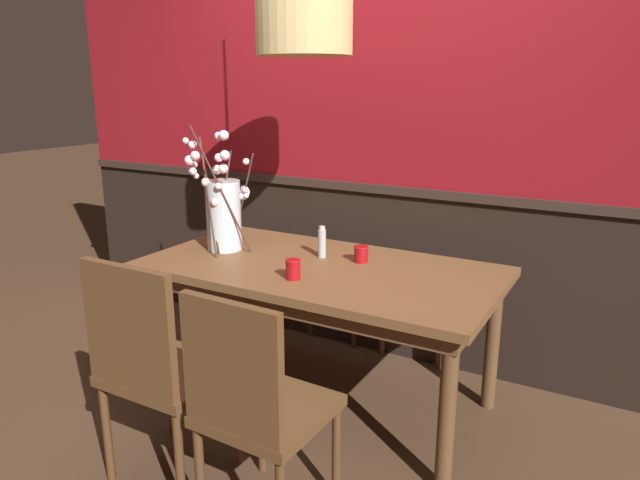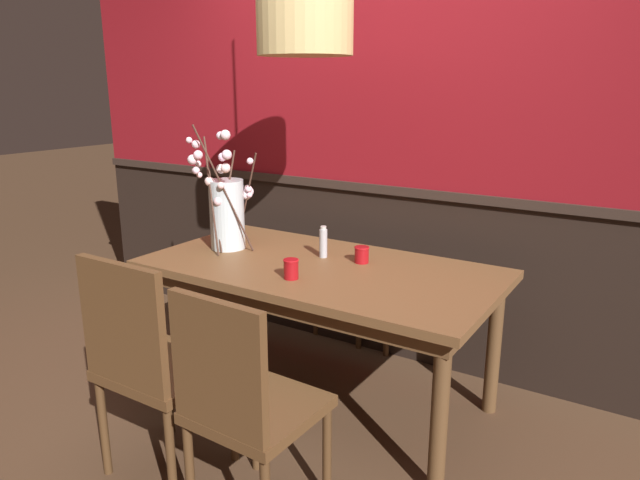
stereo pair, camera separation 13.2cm
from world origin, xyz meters
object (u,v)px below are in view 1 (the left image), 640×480
(dining_table, at_px, (320,281))
(chair_far_side_left, at_px, (351,257))
(chair_far_side_right, at_px, (427,267))
(pendant_lamp, at_px, (304,28))
(candle_holder_nearer_edge, at_px, (293,269))
(condiment_bottle, at_px, (322,242))
(chair_near_side_right, at_px, (255,402))
(vase_with_blossoms, at_px, (224,213))
(candle_holder_nearer_center, at_px, (361,254))
(chair_near_side_left, at_px, (155,362))

(dining_table, xyz_separation_m, chair_far_side_left, (-0.27, 0.89, -0.15))
(chair_far_side_right, xyz_separation_m, pendant_lamp, (-0.35, -0.86, 1.34))
(candle_holder_nearer_edge, bearing_deg, condiment_bottle, 98.60)
(dining_table, height_order, chair_far_side_right, chair_far_side_right)
(chair_far_side_left, distance_m, candle_holder_nearer_edge, 1.20)
(candle_holder_nearer_edge, bearing_deg, chair_near_side_right, -69.24)
(vase_with_blossoms, bearing_deg, chair_far_side_right, 46.45)
(dining_table, bearing_deg, condiment_bottle, 115.42)
(condiment_bottle, height_order, pendant_lamp, pendant_lamp)
(chair_far_side_left, xyz_separation_m, candle_holder_nearer_center, (0.42, -0.74, 0.27))
(chair_near_side_right, bearing_deg, vase_with_blossoms, 132.95)
(chair_far_side_right, distance_m, candle_holder_nearer_edge, 1.19)
(chair_far_side_left, bearing_deg, dining_table, -73.11)
(dining_table, xyz_separation_m, candle_holder_nearer_center, (0.15, 0.15, 0.13))
(chair_near_side_left, bearing_deg, candle_holder_nearer_edge, 69.48)
(dining_table, bearing_deg, chair_near_side_left, -105.57)
(dining_table, height_order, chair_far_side_left, chair_far_side_left)
(condiment_bottle, bearing_deg, chair_near_side_right, -73.45)
(condiment_bottle, bearing_deg, pendant_lamp, -109.49)
(chair_near_side_right, relative_size, chair_far_side_right, 1.00)
(dining_table, bearing_deg, chair_near_side_right, -74.80)
(dining_table, xyz_separation_m, candle_holder_nearer_edge, (-0.01, -0.24, 0.13))
(chair_near_side_left, height_order, pendant_lamp, pendant_lamp)
(candle_holder_nearer_center, bearing_deg, candle_holder_nearer_edge, -111.88)
(chair_near_side_right, distance_m, condiment_bottle, 1.12)
(chair_far_side_left, xyz_separation_m, condiment_bottle, (0.21, -0.77, 0.31))
(chair_near_side_left, xyz_separation_m, condiment_bottle, (0.19, 1.02, 0.28))
(chair_far_side_left, height_order, candle_holder_nearer_center, chair_far_side_left)
(candle_holder_nearer_center, bearing_deg, pendant_lamp, -153.45)
(chair_far_side_right, bearing_deg, pendant_lamp, -112.20)
(chair_near_side_right, xyz_separation_m, chair_near_side_left, (-0.49, 0.01, 0.03))
(pendant_lamp, bearing_deg, candle_holder_nearer_center, 26.55)
(chair_far_side_left, xyz_separation_m, candle_holder_nearer_edge, (0.27, -1.14, 0.28))
(vase_with_blossoms, bearing_deg, chair_near_side_right, -47.05)
(candle_holder_nearer_center, bearing_deg, chair_near_side_right, -84.98)
(chair_near_side_right, distance_m, vase_with_blossoms, 1.30)
(chair_far_side_left, bearing_deg, chair_near_side_right, -73.96)
(dining_table, relative_size, condiment_bottle, 10.59)
(dining_table, xyz_separation_m, vase_with_blossoms, (-0.59, -0.00, 0.28))
(chair_near_side_right, bearing_deg, candle_holder_nearer_edge, 110.76)
(chair_far_side_left, bearing_deg, condiment_bottle, -74.64)
(chair_near_side_right, height_order, candle_holder_nearer_center, chair_near_side_right)
(chair_near_side_right, bearing_deg, dining_table, 105.20)
(dining_table, height_order, candle_holder_nearer_edge, candle_holder_nearer_edge)
(chair_near_side_right, height_order, chair_far_side_right, chair_far_side_right)
(chair_far_side_left, height_order, condiment_bottle, condiment_bottle)
(chair_far_side_right, height_order, chair_near_side_left, chair_near_side_left)
(dining_table, height_order, condiment_bottle, condiment_bottle)
(chair_far_side_right, xyz_separation_m, candle_holder_nearer_edge, (-0.26, -1.13, 0.27))
(chair_far_side_right, relative_size, vase_with_blossoms, 1.40)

